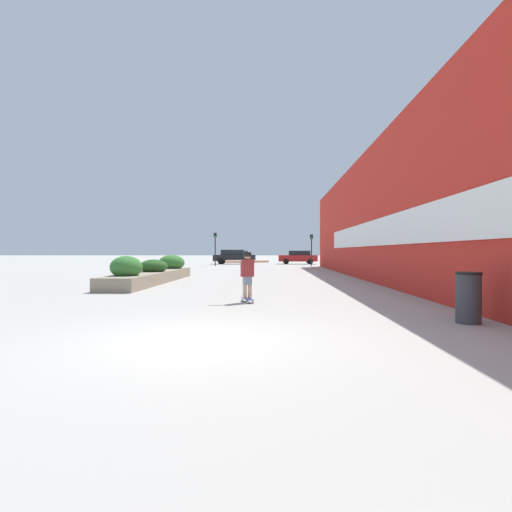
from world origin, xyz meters
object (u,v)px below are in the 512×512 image
(skateboard, at_px, (247,300))
(car_center_left, at_px, (387,257))
(skateboarder, at_px, (247,269))
(traffic_light_right, at_px, (312,244))
(car_center_right, at_px, (234,257))
(trash_bin, at_px, (468,298))
(car_leftmost, at_px, (298,257))
(traffic_light_left, at_px, (215,243))

(skateboard, distance_m, car_center_left, 37.93)
(skateboard, height_order, skateboarder, skateboarder)
(skateboard, xyz_separation_m, traffic_light_right, (4.56, 28.78, 2.09))
(car_center_right, bearing_deg, trash_bin, 12.43)
(car_leftmost, relative_size, traffic_light_right, 1.40)
(car_center_right, relative_size, traffic_light_right, 1.52)
(car_center_right, distance_m, traffic_light_right, 10.19)
(skateboarder, height_order, car_center_left, car_center_left)
(car_center_left, bearing_deg, traffic_light_left, 110.13)
(skateboard, distance_m, skateboarder, 0.84)
(car_leftmost, distance_m, traffic_light_right, 6.28)
(trash_bin, bearing_deg, car_leftmost, 91.44)
(car_center_left, relative_size, traffic_light_left, 1.26)
(traffic_light_left, bearing_deg, car_center_left, 20.13)
(skateboarder, distance_m, car_leftmost, 35.03)
(car_leftmost, bearing_deg, car_center_left, -87.39)
(skateboarder, height_order, traffic_light_right, traffic_light_right)
(skateboard, height_order, car_leftmost, car_leftmost)
(car_leftmost, relative_size, traffic_light_left, 1.33)
(car_leftmost, xyz_separation_m, car_center_left, (10.24, 0.47, 0.02))
(car_center_right, bearing_deg, car_center_left, 92.46)
(car_center_left, height_order, car_center_right, car_center_right)
(trash_bin, bearing_deg, traffic_light_left, 106.95)
(traffic_light_right, bearing_deg, skateboard, -99.00)
(car_leftmost, bearing_deg, skateboarder, 174.09)
(traffic_light_left, bearing_deg, skateboard, -79.94)
(trash_bin, height_order, traffic_light_left, traffic_light_left)
(trash_bin, xyz_separation_m, car_leftmost, (-0.95, 37.94, 0.29))
(skateboarder, height_order, traffic_light_left, traffic_light_left)
(car_center_left, height_order, traffic_light_right, traffic_light_right)
(skateboard, xyz_separation_m, traffic_light_left, (-5.04, 28.39, 2.20))
(car_leftmost, bearing_deg, car_center_right, 92.25)
(skateboarder, bearing_deg, traffic_light_left, 78.54)
(trash_bin, xyz_separation_m, traffic_light_left, (-9.59, 31.48, 1.76))
(trash_bin, relative_size, car_center_left, 0.24)
(car_center_right, bearing_deg, traffic_light_right, 55.19)
(car_center_right, distance_m, traffic_light_left, 6.45)
(traffic_light_left, bearing_deg, traffic_light_right, 2.35)
(skateboard, xyz_separation_m, car_center_right, (-3.74, 34.55, 0.79))
(skateboarder, relative_size, car_center_right, 0.28)
(car_leftmost, xyz_separation_m, traffic_light_left, (-8.64, -6.45, 1.47))
(skateboarder, relative_size, trash_bin, 1.33)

